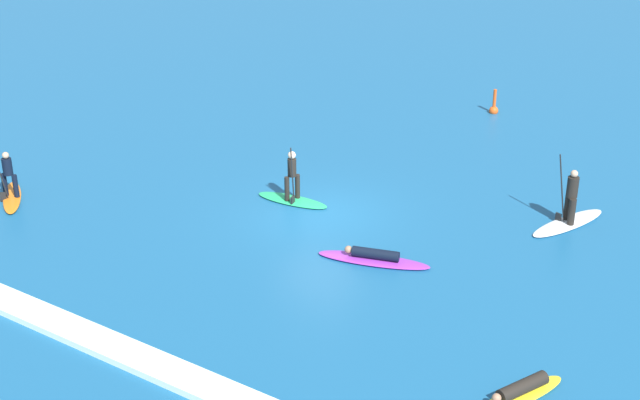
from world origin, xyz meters
TOP-DOWN VIEW (x-y plane):
  - ground_plane at (0.00, 0.00)m, footprint 120.00×120.00m
  - surfer_on_white_board at (6.83, 3.63)m, footprint 1.78×3.21m
  - surfer_on_orange_board at (-9.13, -4.61)m, footprint 2.36×2.17m
  - surfer_on_purple_board at (3.00, -1.77)m, footprint 3.36×1.67m
  - surfer_on_yellow_board at (8.92, -5.43)m, footprint 1.56×2.56m
  - surfer_on_green_board at (-1.28, 0.31)m, footprint 2.59×1.00m
  - marker_buoy at (0.67, 12.09)m, footprint 0.38×0.38m
  - wave_crest at (0.00, -9.11)m, footprint 15.90×0.90m

SIDE VIEW (x-z plane):
  - ground_plane at x=0.00m, z-range 0.00..0.00m
  - wave_crest at x=0.00m, z-range 0.00..0.18m
  - surfer_on_purple_board at x=3.00m, z-range -0.08..0.33m
  - surfer_on_yellow_board at x=8.92m, z-range -0.05..0.37m
  - marker_buoy at x=0.67m, z-range -0.36..0.75m
  - surfer_on_green_board at x=-1.28m, z-range -0.60..1.43m
  - surfer_on_orange_board at x=-9.13m, z-range -0.64..1.48m
  - surfer_on_white_board at x=6.83m, z-range -0.68..1.55m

